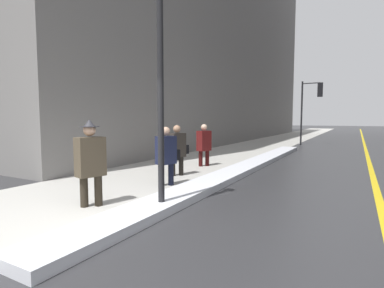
{
  "coord_description": "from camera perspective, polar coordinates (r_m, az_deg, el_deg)",
  "views": [
    {
      "loc": [
        3.53,
        -3.11,
        1.73
      ],
      "look_at": [
        -0.4,
        4.0,
        1.05
      ],
      "focal_mm": 28.0,
      "sensor_mm": 36.0,
      "label": 1
    }
  ],
  "objects": [
    {
      "name": "ground_plane",
      "position": [
        5.01,
        -19.18,
        -15.71
      ],
      "size": [
        160.0,
        160.0,
        0.0
      ],
      "primitive_type": "plane",
      "color": "#2D2D30"
    },
    {
      "name": "road_centre_stripe",
      "position": [
        18.2,
        30.28,
        -1.31
      ],
      "size": [
        0.16,
        80.0,
        0.0
      ],
      "color": "gold",
      "rests_on": "ground"
    },
    {
      "name": "sidewalk_slab",
      "position": [
        19.01,
        11.9,
        -0.5
      ],
      "size": [
        4.0,
        80.0,
        0.01
      ],
      "color": "#B2AFA8",
      "rests_on": "ground"
    },
    {
      "name": "lamp_post",
      "position": [
        5.65,
        -6.05,
        13.37
      ],
      "size": [
        0.28,
        0.28,
        4.23
      ],
      "color": "black",
      "rests_on": "ground"
    },
    {
      "name": "traffic_light_near",
      "position": [
        21.15,
        21.97,
        7.99
      ],
      "size": [
        1.31,
        0.32,
        4.19
      ],
      "rotation": [
        0.0,
        0.0,
        -0.05
      ],
      "color": "black",
      "rests_on": "ground"
    },
    {
      "name": "pedestrian_in_glasses",
      "position": [
        10.87,
        2.3,
        0.18
      ],
      "size": [
        0.42,
        0.56,
        1.54
      ],
      "rotation": [
        0.0,
        0.0,
        -1.85
      ],
      "color": "#340C0C",
      "rests_on": "ground"
    },
    {
      "name": "pedestrian_in_fedora",
      "position": [
        6.17,
        -18.79,
        -2.81
      ],
      "size": [
        0.45,
        0.6,
        1.73
      ],
      "rotation": [
        0.0,
        0.0,
        -1.85
      ],
      "color": "#2A241B",
      "rests_on": "ground"
    },
    {
      "name": "building_facade_left",
      "position": [
        26.81,
        4.58,
        23.54
      ],
      "size": [
        6.0,
        36.0,
        20.69
      ],
      "color": "slate",
      "rests_on": "ground"
    },
    {
      "name": "pedestrian_trailing",
      "position": [
        7.72,
        -4.9,
        -1.79
      ],
      "size": [
        0.42,
        0.73,
        1.53
      ],
      "rotation": [
        0.0,
        0.0,
        -1.85
      ],
      "color": "black",
      "rests_on": "ground"
    },
    {
      "name": "snow_bank_curb",
      "position": [
        10.23,
        9.86,
        -4.53
      ],
      "size": [
        0.82,
        15.55,
        0.17
      ],
      "color": "silver",
      "rests_on": "ground"
    },
    {
      "name": "pedestrian_with_shoulder_bag",
      "position": [
        9.06,
        -2.82,
        -0.75
      ],
      "size": [
        0.42,
        0.74,
        1.55
      ],
      "rotation": [
        0.0,
        0.0,
        -1.85
      ],
      "color": "black",
      "rests_on": "ground"
    }
  ]
}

